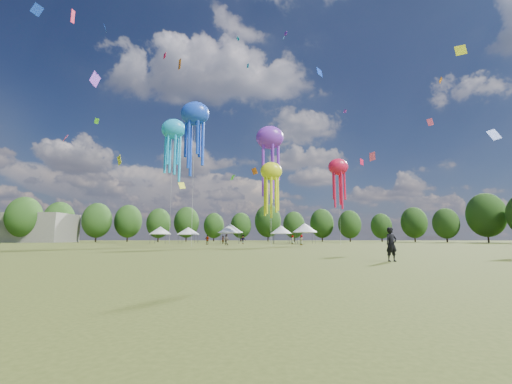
{
  "coord_description": "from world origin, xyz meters",
  "views": [
    {
      "loc": [
        1.67,
        -18.53,
        1.2
      ],
      "look_at": [
        1.35,
        15.0,
        6.0
      ],
      "focal_mm": 22.62,
      "sensor_mm": 36.0,
      "label": 1
    }
  ],
  "objects": [
    {
      "name": "festival_tents",
      "position": [
        -3.57,
        54.17,
        3.14
      ],
      "size": [
        37.63,
        11.03,
        4.46
      ],
      "color": "#47474C",
      "rests_on": "ground"
    },
    {
      "name": "spectator_near",
      "position": [
        -4.01,
        37.63,
        0.93
      ],
      "size": [
        1.11,
        1.01,
        1.86
      ],
      "primitive_type": "imported",
      "rotation": [
        0.0,
        0.0,
        2.72
      ],
      "color": "gray",
      "rests_on": "ground"
    },
    {
      "name": "observer_main",
      "position": [
        8.53,
        -1.56,
        0.88
      ],
      "size": [
        0.74,
        0.59,
        1.76
      ],
      "primitive_type": "imported",
      "rotation": [
        0.0,
        0.0,
        0.29
      ],
      "color": "black",
      "rests_on": "ground"
    },
    {
      "name": "small_kites",
      "position": [
        -2.91,
        43.51,
        27.35
      ],
      "size": [
        68.98,
        59.71,
        41.68
      ],
      "color": "blue",
      "rests_on": "ground"
    },
    {
      "name": "ground",
      "position": [
        0.0,
        0.0,
        0.0
      ],
      "size": [
        300.0,
        300.0,
        0.0
      ],
      "primitive_type": "plane",
      "color": "#384416",
      "rests_on": "ground"
    },
    {
      "name": "spectators_far",
      "position": [
        1.54,
        47.79,
        0.89
      ],
      "size": [
        20.0,
        17.07,
        1.86
      ],
      "color": "gray",
      "rests_on": "ground"
    },
    {
      "name": "show_kites",
      "position": [
        -2.04,
        39.82,
        17.59
      ],
      "size": [
        36.05,
        21.15,
        25.26
      ],
      "color": "blue",
      "rests_on": "ground"
    },
    {
      "name": "treeline",
      "position": [
        -3.87,
        62.51,
        6.54
      ],
      "size": [
        201.57,
        95.24,
        13.43
      ],
      "color": "#38281C",
      "rests_on": "ground"
    }
  ]
}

